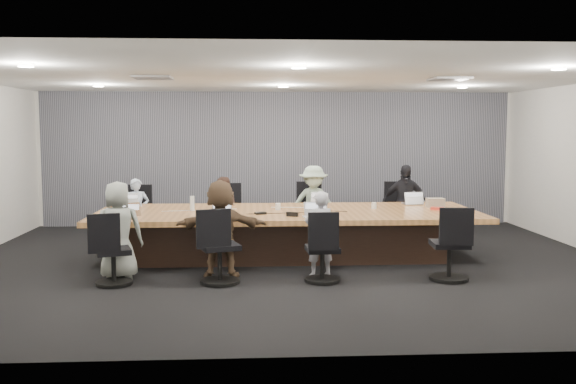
{
  "coord_description": "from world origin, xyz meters",
  "views": [
    {
      "loc": [
        -0.59,
        -9.56,
        2.05
      ],
      "look_at": [
        0.0,
        0.4,
        1.05
      ],
      "focal_mm": 40.0,
      "sensor_mm": 36.0,
      "label": 1
    }
  ],
  "objects": [
    {
      "name": "person_4",
      "position": [
        -2.38,
        -0.85,
        0.67
      ],
      "size": [
        0.71,
        0.52,
        1.33
      ],
      "primitive_type": "imported",
      "rotation": [
        0.0,
        0.0,
        3.3
      ],
      "color": "gray",
      "rests_on": "ground"
    },
    {
      "name": "chair_4",
      "position": [
        -2.38,
        -1.2,
        0.37
      ],
      "size": [
        0.63,
        0.63,
        0.75
      ],
      "primitive_type": null,
      "rotation": [
        0.0,
        0.0,
        0.3
      ],
      "color": "black",
      "rests_on": "ground"
    },
    {
      "name": "ceiling",
      "position": [
        0.0,
        0.0,
        2.8
      ],
      "size": [
        10.0,
        8.0,
        0.0
      ],
      "primitive_type": "cube",
      "color": "white",
      "rests_on": "wall_back"
    },
    {
      "name": "bottle_clear",
      "position": [
        -1.51,
        0.6,
        0.86
      ],
      "size": [
        0.09,
        0.09,
        0.24
      ],
      "primitive_type": "cylinder",
      "rotation": [
        0.0,
        0.0,
        -0.44
      ],
      "color": "silver",
      "rests_on": "conference_table"
    },
    {
      "name": "chair_6",
      "position": [
        0.36,
        -1.2,
        0.37
      ],
      "size": [
        0.53,
        0.53,
        0.74
      ],
      "primitive_type": null,
      "rotation": [
        0.0,
        0.0,
        0.06
      ],
      "color": "black",
      "rests_on": "ground"
    },
    {
      "name": "conference_table",
      "position": [
        0.0,
        0.5,
        0.4
      ],
      "size": [
        6.0,
        2.2,
        0.74
      ],
      "color": "#312017",
      "rests_on": "ground"
    },
    {
      "name": "chair_1",
      "position": [
        -1.04,
        2.2,
        0.42
      ],
      "size": [
        0.67,
        0.67,
        0.84
      ],
      "primitive_type": null,
      "rotation": [
        0.0,
        0.0,
        3.36
      ],
      "color": "black",
      "rests_on": "ground"
    },
    {
      "name": "wall_front",
      "position": [
        0.0,
        -4.0,
        1.4
      ],
      "size": [
        10.0,
        0.0,
        2.8
      ],
      "primitive_type": "cube",
      "rotation": [
        -1.57,
        0.0,
        0.0
      ],
      "color": "silver",
      "rests_on": "ground"
    },
    {
      "name": "chair_5",
      "position": [
        -1.0,
        -1.2,
        0.41
      ],
      "size": [
        0.7,
        0.7,
        0.83
      ],
      "primitive_type": null,
      "rotation": [
        0.0,
        0.0,
        0.3
      ],
      "color": "black",
      "rests_on": "ground"
    },
    {
      "name": "laptop_4",
      "position": [
        -2.38,
        -0.3,
        0.75
      ],
      "size": [
        0.33,
        0.26,
        0.02
      ],
      "primitive_type": "cube",
      "rotation": [
        0.0,
        0.0,
        0.24
      ],
      "color": "#8C6647",
      "rests_on": "conference_table"
    },
    {
      "name": "floor",
      "position": [
        0.0,
        0.0,
        0.0
      ],
      "size": [
        10.0,
        8.0,
        0.0
      ],
      "primitive_type": "cube",
      "color": "black",
      "rests_on": "ground"
    },
    {
      "name": "laptop_3",
      "position": [
        2.21,
        1.3,
        0.75
      ],
      "size": [
        0.34,
        0.25,
        0.02
      ],
      "primitive_type": "cube",
      "rotation": [
        0.0,
        0.0,
        3.22
      ],
      "color": "#B2B2B7",
      "rests_on": "conference_table"
    },
    {
      "name": "mug_brown",
      "position": [
        -2.65,
        0.55,
        0.8
      ],
      "size": [
        0.11,
        0.11,
        0.11
      ],
      "primitive_type": "cylinder",
      "rotation": [
        0.0,
        0.0,
        0.22
      ],
      "color": "brown",
      "rests_on": "conference_table"
    },
    {
      "name": "chair_0",
      "position": [
        -2.6,
        2.2,
        0.4
      ],
      "size": [
        0.62,
        0.62,
        0.81
      ],
      "primitive_type": null,
      "rotation": [
        0.0,
        0.0,
        2.98
      ],
      "color": "black",
      "rests_on": "ground"
    },
    {
      "name": "bottle_green_right",
      "position": [
        0.5,
        0.04,
        0.87
      ],
      "size": [
        0.09,
        0.09,
        0.26
      ],
      "primitive_type": "cylinder",
      "rotation": [
        0.0,
        0.0,
        0.31
      ],
      "color": "#407C52",
      "rests_on": "conference_table"
    },
    {
      "name": "mic_right",
      "position": [
        0.47,
        0.75,
        0.75
      ],
      "size": [
        0.14,
        0.1,
        0.03
      ],
      "primitive_type": "cube",
      "rotation": [
        0.0,
        0.0,
        -0.07
      ],
      "color": "black",
      "rests_on": "conference_table"
    },
    {
      "name": "person_3",
      "position": [
        2.21,
        1.85,
        0.69
      ],
      "size": [
        0.86,
        0.46,
        1.39
      ],
      "primitive_type": "imported",
      "rotation": [
        0.0,
        0.0,
        6.13
      ],
      "color": "black",
      "rests_on": "ground"
    },
    {
      "name": "chair_3",
      "position": [
        2.21,
        2.2,
        0.43
      ],
      "size": [
        0.63,
        0.63,
        0.87
      ],
      "primitive_type": null,
      "rotation": [
        0.0,
        0.0,
        3.06
      ],
      "color": "black",
      "rests_on": "ground"
    },
    {
      "name": "snack_packet",
      "position": [
        2.41,
        0.48,
        0.76
      ],
      "size": [
        0.24,
        0.2,
        0.04
      ],
      "primitive_type": "cube",
      "rotation": [
        0.0,
        0.0,
        -0.45
      ],
      "color": "red",
      "rests_on": "conference_table"
    },
    {
      "name": "person_1",
      "position": [
        -1.04,
        1.85,
        0.59
      ],
      "size": [
        0.64,
        0.53,
        1.18
      ],
      "primitive_type": "imported",
      "rotation": [
        0.0,
        0.0,
        6.12
      ],
      "color": "#422B21",
      "rests_on": "ground"
    },
    {
      "name": "mic_left",
      "position": [
        -0.44,
        0.13,
        0.76
      ],
      "size": [
        0.19,
        0.16,
        0.03
      ],
      "primitive_type": "cube",
      "rotation": [
        0.0,
        0.0,
        0.33
      ],
      "color": "black",
      "rests_on": "conference_table"
    },
    {
      "name": "stapler",
      "position": [
        0.03,
        -0.15,
        0.77
      ],
      "size": [
        0.18,
        0.11,
        0.07
      ],
      "primitive_type": "cube",
      "rotation": [
        0.0,
        0.0,
        -0.39
      ],
      "color": "black",
      "rests_on": "conference_table"
    },
    {
      "name": "chair_7",
      "position": [
        2.08,
        -1.2,
        0.41
      ],
      "size": [
        0.59,
        0.59,
        0.82
      ],
      "primitive_type": null,
      "rotation": [
        0.0,
        0.0,
        -0.07
      ],
      "color": "black",
      "rests_on": "ground"
    },
    {
      "name": "laptop_6",
      "position": [
        0.36,
        -0.3,
        0.75
      ],
      "size": [
        0.37,
        0.28,
        0.02
      ],
      "primitive_type": "cube",
      "rotation": [
        0.0,
        0.0,
        0.1
      ],
      "color": "#B2B2B7",
      "rests_on": "conference_table"
    },
    {
      "name": "canvas_bag",
      "position": [
        2.47,
        0.81,
        0.82
      ],
      "size": [
        0.29,
        0.18,
        0.15
      ],
      "primitive_type": "cube",
      "rotation": [
        0.0,
        0.0,
        0.03
      ],
      "color": "tan",
      "rests_on": "conference_table"
    },
    {
      "name": "cup_white_far",
      "position": [
        -0.15,
        0.63,
        0.79
      ],
      "size": [
        0.09,
        0.09,
        0.1
      ],
      "primitive_type": "cylinder",
      "rotation": [
        0.0,
        0.0,
        0.14
      ],
      "color": "white",
      "rests_on": "conference_table"
    },
    {
      "name": "laptop_0",
      "position": [
        -2.6,
        1.3,
        0.75
      ],
      "size": [
        0.39,
        0.3,
        0.02
      ],
      "primitive_type": "cube",
      "rotation": [
        0.0,
        0.0,
        3.31
      ],
      "color": "#B2B2B7",
      "rests_on": "conference_table"
    },
    {
      "name": "bottle_green_left",
      "position": [
        -2.65,
        0.93,
        0.86
      ],
      "size": [
        0.09,
        0.09,
        0.25
      ],
      "primitive_type": "cylinder",
      "rotation": [
        0.0,
        0.0,
        0.35
      ],
      "color": "#407C52",
      "rests_on": "conference_table"
    },
    {
      "name": "person_5",
      "position": [
        -1.0,
        -0.85,
        0.68
      ],
      "size": [
        1.26,
        0.42,
        1.35
      ],
      "primitive_type": "imported",
      "rotation": [
        0.0,
        0.0,
        3.12
      ],
      "color": "brown",
      "rests_on": "ground"
    },
    {
      "name": "chair_2",
      "position": [
        0.55,
        2.2,
        0.44
      ],
      "size": [
        0.67,
        0.67,
        0.88
      ],
      "primitive_type": null,
      "rotation": [
        0.0,
        0.0,
        3.0
      ],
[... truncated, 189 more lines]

